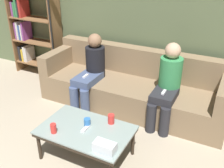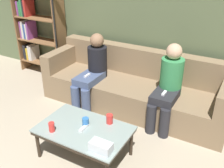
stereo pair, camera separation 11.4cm
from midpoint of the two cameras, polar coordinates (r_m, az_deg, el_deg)
wall_back at (r=4.06m, az=7.06°, el=15.00°), size 12.00×0.06×2.60m
couch at (r=3.95m, az=3.68°, el=-0.59°), size 2.75×0.87×0.83m
coffee_table at (r=2.96m, az=-6.82°, el=-10.33°), size 1.01×0.64×0.39m
cup_near_left at (r=2.97m, az=-1.30°, el=-7.63°), size 0.08×0.08×0.11m
cup_near_right at (r=2.91m, az=-13.74°, el=-9.37°), size 0.06×0.06×0.11m
cup_far_center at (r=2.96m, az=-6.53°, el=-8.27°), size 0.08×0.08×0.09m
tissue_box at (r=2.61m, az=-2.88°, el=-13.51°), size 0.22×0.12×0.13m
game_remote at (r=2.93m, az=-6.87°, el=-9.56°), size 0.04×0.15×0.02m
bookshelf at (r=5.15m, az=-18.03°, el=11.09°), size 0.96×0.32×1.70m
standing_lamp at (r=4.57m, az=-13.74°, el=12.86°), size 0.31×0.26×1.75m
seated_person_left_end at (r=3.89m, az=-5.42°, el=3.10°), size 0.31×0.69×1.07m
seated_person_mid_left at (r=3.48m, az=11.04°, el=0.04°), size 0.31×0.62×1.11m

